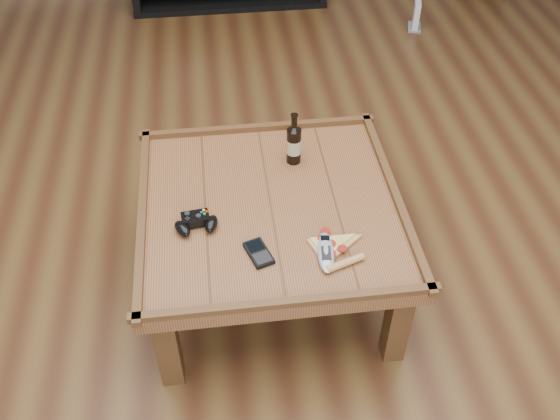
{
  "coord_description": "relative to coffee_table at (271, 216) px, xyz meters",
  "views": [
    {
      "loc": [
        -0.18,
        -1.73,
        2.08
      ],
      "look_at": [
        0.02,
        -0.11,
        0.52
      ],
      "focal_mm": 40.0,
      "sensor_mm": 36.0,
      "label": 1
    }
  ],
  "objects": [
    {
      "name": "ground",
      "position": [
        0.0,
        0.0,
        -0.39
      ],
      "size": [
        6.0,
        6.0,
        0.0
      ],
      "primitive_type": "plane",
      "color": "#422413",
      "rests_on": "ground"
    },
    {
      "name": "beer_bottle",
      "position": [
        0.12,
        0.25,
        0.15
      ],
      "size": [
        0.06,
        0.06,
        0.23
      ],
      "color": "black",
      "rests_on": "coffee_table"
    },
    {
      "name": "pizza_slice",
      "position": [
        0.19,
        -0.26,
        0.07
      ],
      "size": [
        0.24,
        0.3,
        0.03
      ],
      "rotation": [
        0.0,
        0.0,
        0.33
      ],
      "color": "tan",
      "rests_on": "coffee_table"
    },
    {
      "name": "smartphone",
      "position": [
        -0.07,
        -0.25,
        0.07
      ],
      "size": [
        0.11,
        0.15,
        0.02
      ],
      "rotation": [
        0.0,
        0.0,
        0.32
      ],
      "color": "black",
      "rests_on": "coffee_table"
    },
    {
      "name": "game_controller",
      "position": [
        -0.28,
        -0.09,
        0.08
      ],
      "size": [
        0.18,
        0.13,
        0.05
      ],
      "rotation": [
        0.0,
        0.0,
        0.12
      ],
      "color": "black",
      "rests_on": "coffee_table"
    },
    {
      "name": "coffee_table",
      "position": [
        0.0,
        0.0,
        0.0
      ],
      "size": [
        1.03,
        1.03,
        0.48
      ],
      "color": "#5A2E19",
      "rests_on": "ground"
    },
    {
      "name": "remote_control",
      "position": [
        0.16,
        -0.28,
        0.07
      ],
      "size": [
        0.08,
        0.2,
        0.03
      ],
      "rotation": [
        0.0,
        0.0,
        -0.12
      ],
      "color": "#9A9FA7",
      "rests_on": "coffee_table"
    },
    {
      "name": "game_console",
      "position": [
        1.25,
        2.15,
        -0.3
      ],
      "size": [
        0.12,
        0.17,
        0.2
      ],
      "rotation": [
        0.0,
        0.0,
        -0.26
      ],
      "color": "gray",
      "rests_on": "ground"
    }
  ]
}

